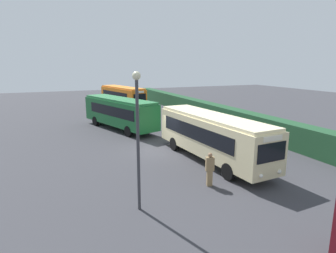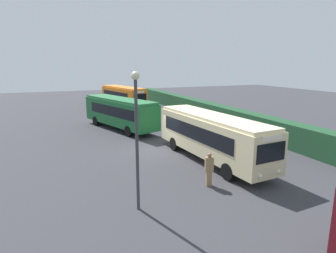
% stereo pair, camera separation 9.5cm
% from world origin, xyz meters
% --- Properties ---
extents(ground_plane, '(108.26, 108.26, 0.00)m').
position_xyz_m(ground_plane, '(0.00, 0.00, 0.00)').
color(ground_plane, '#38383D').
extents(bus_orange, '(10.10, 4.55, 3.21)m').
position_xyz_m(bus_orange, '(-21.60, 2.73, 1.85)').
color(bus_orange, orange).
rests_on(bus_orange, ground_plane).
extents(bus_green, '(10.40, 5.39, 3.13)m').
position_xyz_m(bus_green, '(-8.36, -0.88, 1.81)').
color(bus_green, '#19602D').
rests_on(bus_green, ground_plane).
extents(bus_cream, '(10.66, 3.17, 3.16)m').
position_xyz_m(bus_cream, '(3.49, 2.60, 1.82)').
color(bus_cream, beige).
rests_on(bus_cream, ground_plane).
extents(person_left, '(0.49, 0.29, 1.67)m').
position_xyz_m(person_left, '(-23.78, 0.19, 0.87)').
color(person_left, black).
rests_on(person_left, ground_plane).
extents(person_center, '(0.38, 0.50, 1.86)m').
position_xyz_m(person_center, '(7.03, 0.38, 0.98)').
color(person_center, olive).
rests_on(person_center, ground_plane).
extents(hedge_row, '(66.13, 1.48, 1.96)m').
position_xyz_m(hedge_row, '(0.00, 10.10, 0.98)').
color(hedge_row, '#204A2B').
rests_on(hedge_row, ground_plane).
extents(traffic_cone, '(0.36, 0.36, 0.60)m').
position_xyz_m(traffic_cone, '(-15.61, -1.31, 0.30)').
color(traffic_cone, orange).
rests_on(traffic_cone, ground_plane).
extents(lamppost, '(0.36, 0.36, 6.16)m').
position_xyz_m(lamppost, '(8.02, -3.87, 3.80)').
color(lamppost, '#38383D').
rests_on(lamppost, ground_plane).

